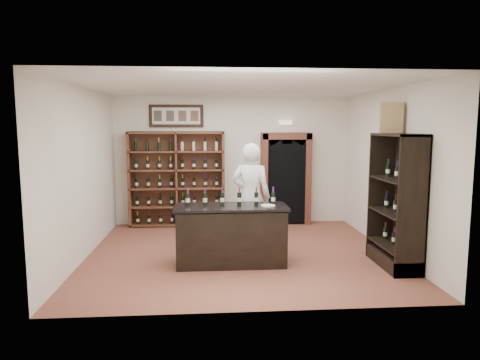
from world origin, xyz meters
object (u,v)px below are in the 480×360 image
object	(u,v)px
wine_shelf	(177,179)
counter_bottle_0	(188,199)
side_cabinet	(397,222)
tasting_counter	(231,235)
shopkeeper	(251,197)
wine_crate	(391,118)

from	to	relation	value
wine_shelf	counter_bottle_0	xyz separation A→B (m)	(0.38, -2.85, 0.01)
side_cabinet	tasting_counter	bearing A→B (deg)	173.72
wine_shelf	counter_bottle_0	world-z (taller)	wine_shelf
counter_bottle_0	shopkeeper	bearing A→B (deg)	33.43
tasting_counter	side_cabinet	bearing A→B (deg)	-6.28
tasting_counter	wine_crate	bearing A→B (deg)	2.09
side_cabinet	shopkeeper	distance (m)	2.58
wine_shelf	counter_bottle_0	bearing A→B (deg)	-82.41
tasting_counter	counter_bottle_0	bearing A→B (deg)	173.49
counter_bottle_0	wine_shelf	bearing A→B (deg)	97.59
side_cabinet	wine_shelf	bearing A→B (deg)	139.79
shopkeeper	wine_crate	world-z (taller)	wine_crate
wine_shelf	tasting_counter	bearing A→B (deg)	-69.44
wine_crate	counter_bottle_0	bearing A→B (deg)	-163.05
side_cabinet	shopkeeper	bearing A→B (deg)	153.88
shopkeeper	wine_crate	xyz separation A→B (m)	(2.31, -0.73, 1.45)
tasting_counter	side_cabinet	size ratio (longest dim) A/B	0.85
tasting_counter	side_cabinet	world-z (taller)	side_cabinet
shopkeeper	side_cabinet	bearing A→B (deg)	171.46
wine_crate	shopkeeper	bearing A→B (deg)	179.07
tasting_counter	shopkeeper	bearing A→B (deg)	63.43
shopkeeper	wine_crate	size ratio (longest dim) A/B	3.90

